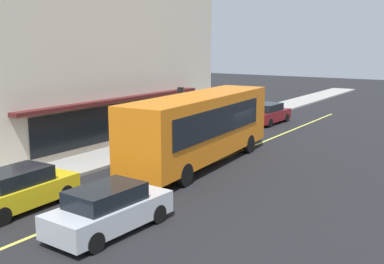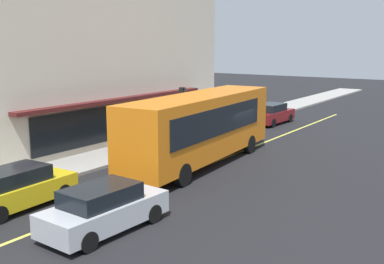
{
  "view_description": "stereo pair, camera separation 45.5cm",
  "coord_description": "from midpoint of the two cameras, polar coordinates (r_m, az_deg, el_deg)",
  "views": [
    {
      "loc": [
        -21.56,
        -11.8,
        5.98
      ],
      "look_at": [
        -2.46,
        0.83,
        1.6
      ],
      "focal_mm": 43.61,
      "sensor_mm": 36.0,
      "label": 1
    },
    {
      "loc": [
        -21.3,
        -12.18,
        5.98
      ],
      "look_at": [
        -2.46,
        0.83,
        1.6
      ],
      "focal_mm": 43.61,
      "sensor_mm": 36.0,
      "label": 2
    }
  ],
  "objects": [
    {
      "name": "ground",
      "position": [
        25.27,
        4.14,
        -2.89
      ],
      "size": [
        120.0,
        120.0,
        0.0
      ],
      "primitive_type": "plane",
      "color": "black"
    },
    {
      "name": "sidewalk",
      "position": [
        28.06,
        -5.02,
        -1.36
      ],
      "size": [
        80.0,
        2.86,
        0.15
      ],
      "primitive_type": "cube",
      "color": "#9E9B93",
      "rests_on": "ground"
    },
    {
      "name": "pedestrian_at_corner",
      "position": [
        36.62,
        4.87,
        3.1
      ],
      "size": [
        0.34,
        0.34,
        1.56
      ],
      "color": "black",
      "rests_on": "sidewalk"
    },
    {
      "name": "car_maroon",
      "position": [
        35.55,
        8.93,
        2.22
      ],
      "size": [
        4.36,
        1.97,
        1.52
      ],
      "color": "maroon",
      "rests_on": "ground"
    },
    {
      "name": "lane_centre_stripe",
      "position": [
        25.27,
        4.14,
        -2.88
      ],
      "size": [
        36.0,
        0.16,
        0.01
      ],
      "primitive_type": "cube",
      "color": "#D8D14C",
      "rests_on": "ground"
    },
    {
      "name": "car_silver",
      "position": [
        15.4,
        -10.97,
        -9.26
      ],
      "size": [
        4.37,
        2.0,
        1.52
      ],
      "color": "#B7BABF",
      "rests_on": "ground"
    },
    {
      "name": "bus",
      "position": [
        23.0,
        0.54,
        0.82
      ],
      "size": [
        11.28,
        3.3,
        3.5
      ],
      "color": "orange",
      "rests_on": "ground"
    },
    {
      "name": "car_yellow",
      "position": [
        18.3,
        -21.09,
        -6.56
      ],
      "size": [
        4.38,
        2.02,
        1.52
      ],
      "color": "yellow",
      "rests_on": "ground"
    },
    {
      "name": "pedestrian_near_storefront",
      "position": [
        27.82,
        -6.56,
        0.77
      ],
      "size": [
        0.34,
        0.34,
        1.68
      ],
      "color": "black",
      "rests_on": "sidewalk"
    },
    {
      "name": "traffic_light",
      "position": [
        28.35,
        -1.78,
        3.84
      ],
      "size": [
        0.3,
        0.52,
        3.2
      ],
      "color": "#2D2D33",
      "rests_on": "sidewalk"
    },
    {
      "name": "storefront_building",
      "position": [
        30.78,
        -16.67,
        11.07
      ],
      "size": [
        20.75,
        10.55,
        12.71
      ],
      "color": "beige",
      "rests_on": "ground"
    },
    {
      "name": "pedestrian_waiting",
      "position": [
        32.49,
        1.25,
        2.42
      ],
      "size": [
        0.34,
        0.34,
        1.79
      ],
      "color": "black",
      "rests_on": "sidewalk"
    }
  ]
}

